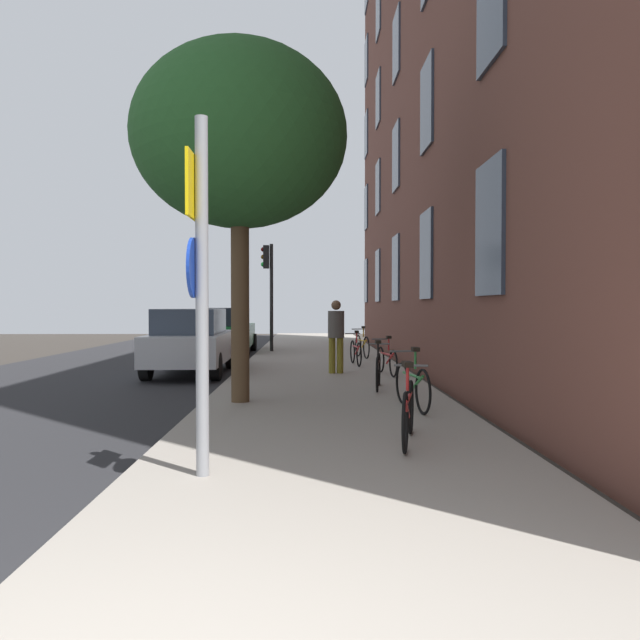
% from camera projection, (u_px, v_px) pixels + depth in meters
% --- Properties ---
extents(ground_plane, '(41.80, 41.80, 0.00)m').
position_uv_depth(ground_plane, '(193.00, 368.00, 17.24)').
color(ground_plane, '#332D28').
extents(road_asphalt, '(7.00, 38.00, 0.01)m').
position_uv_depth(road_asphalt, '(115.00, 368.00, 17.20)').
color(road_asphalt, '#232326').
rests_on(road_asphalt, ground).
extents(sidewalk, '(4.20, 38.00, 0.12)m').
position_uv_depth(sidewalk, '(321.00, 366.00, 17.30)').
color(sidewalk, gray).
rests_on(sidewalk, ground).
extents(sign_post, '(0.16, 0.60, 3.34)m').
position_uv_depth(sign_post, '(199.00, 276.00, 5.88)').
color(sign_post, gray).
rests_on(sign_post, sidewalk).
extents(traffic_light, '(0.43, 0.24, 3.73)m').
position_uv_depth(traffic_light, '(269.00, 278.00, 22.04)').
color(traffic_light, black).
rests_on(traffic_light, sidewalk).
extents(tree_near, '(3.53, 3.53, 5.87)m').
position_uv_depth(tree_near, '(240.00, 137.00, 10.37)').
color(tree_near, '#4C3823').
rests_on(tree_near, sidewalk).
extents(bicycle_0, '(0.53, 1.70, 0.96)m').
position_uv_depth(bicycle_0, '(408.00, 411.00, 7.30)').
color(bicycle_0, black).
rests_on(bicycle_0, sidewalk).
extents(bicycle_1, '(0.43, 1.69, 0.96)m').
position_uv_depth(bicycle_1, '(412.00, 385.00, 9.71)').
color(bicycle_1, black).
rests_on(bicycle_1, sidewalk).
extents(bicycle_2, '(0.42, 1.63, 0.94)m').
position_uv_depth(bicycle_2, '(378.00, 370.00, 12.11)').
color(bicycle_2, black).
rests_on(bicycle_2, sidewalk).
extents(bicycle_3, '(0.43, 1.69, 0.90)m').
position_uv_depth(bicycle_3, '(387.00, 360.00, 14.51)').
color(bicycle_3, black).
rests_on(bicycle_3, sidewalk).
extents(bicycle_4, '(0.42, 1.62, 0.93)m').
position_uv_depth(bicycle_4, '(356.00, 352.00, 16.90)').
color(bicycle_4, black).
rests_on(bicycle_4, sidewalk).
extents(bicycle_5, '(0.45, 1.64, 0.97)m').
position_uv_depth(bicycle_5, '(362.00, 345.00, 19.31)').
color(bicycle_5, black).
rests_on(bicycle_5, sidewalk).
extents(pedestrian_0, '(0.41, 0.41, 1.71)m').
position_uv_depth(pedestrian_0, '(336.00, 332.00, 14.84)').
color(pedestrian_0, olive).
rests_on(pedestrian_0, sidewalk).
extents(car_0, '(1.80, 4.31, 1.62)m').
position_uv_depth(car_0, '(192.00, 341.00, 15.63)').
color(car_0, '#B7B7BC').
rests_on(car_0, road_asphalt).
extents(car_1, '(1.94, 4.30, 1.62)m').
position_uv_depth(car_1, '(227.00, 330.00, 22.40)').
color(car_1, '#19662D').
rests_on(car_1, road_asphalt).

